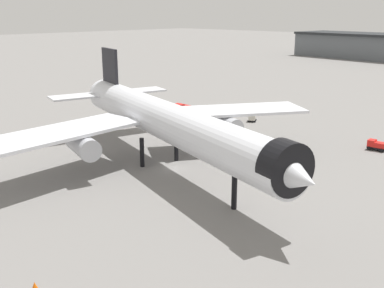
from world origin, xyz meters
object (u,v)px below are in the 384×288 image
at_px(airliner_near_gate, 166,121).
at_px(traffic_cone_wingtip, 35,285).
at_px(baggage_tug_wing, 376,145).
at_px(service_truck_front, 179,110).
at_px(baggage_cart_trailing, 252,117).

height_order(airliner_near_gate, traffic_cone_wingtip, airliner_near_gate).
bearing_deg(airliner_near_gate, baggage_tug_wing, 73.78).
relative_size(airliner_near_gate, baggage_tug_wing, 19.15).
distance_m(service_truck_front, baggage_cart_trailing, 17.96).
relative_size(baggage_tug_wing, baggage_cart_trailing, 1.17).
bearing_deg(traffic_cone_wingtip, baggage_cart_trailing, 111.00).
relative_size(service_truck_front, baggage_cart_trailing, 1.94).
distance_m(baggage_tug_wing, traffic_cone_wingtip, 65.21).
distance_m(airliner_near_gate, service_truck_front, 38.81).
bearing_deg(baggage_tug_wing, baggage_cart_trailing, -10.56).
relative_size(airliner_near_gate, baggage_cart_trailing, 22.41).
distance_m(airliner_near_gate, traffic_cone_wingtip, 36.30).
bearing_deg(baggage_cart_trailing, airliner_near_gate, -15.58).
bearing_deg(baggage_cart_trailing, service_truck_front, -94.92).
bearing_deg(traffic_cone_wingtip, service_truck_front, 125.14).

